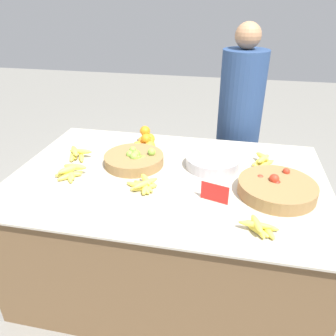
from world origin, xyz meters
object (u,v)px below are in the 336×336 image
object	(u,v)px
tomato_basket	(276,188)
metal_bowl	(213,162)
lime_bowl	(135,159)
price_sign	(215,193)
vendor_person	(238,134)

from	to	relation	value
tomato_basket	metal_bowl	bearing A→B (deg)	145.47
tomato_basket	metal_bowl	size ratio (longest dim) A/B	1.23
lime_bowl	price_sign	distance (m)	0.59
lime_bowl	tomato_basket	world-z (taller)	tomato_basket
price_sign	vendor_person	xyz separation A→B (m)	(0.10, 1.09, -0.11)
lime_bowl	price_sign	world-z (taller)	lime_bowl
tomato_basket	price_sign	size ratio (longest dim) A/B	2.83
lime_bowl	tomato_basket	distance (m)	0.84
tomato_basket	metal_bowl	distance (m)	0.42
tomato_basket	vendor_person	xyz separation A→B (m)	(-0.21, 0.96, -0.10)
tomato_basket	price_sign	bearing A→B (deg)	-157.16
tomato_basket	metal_bowl	xyz separation A→B (m)	(-0.35, 0.24, -0.00)
lime_bowl	tomato_basket	xyz separation A→B (m)	(0.82, -0.18, 0.00)
price_sign	vendor_person	world-z (taller)	vendor_person
tomato_basket	price_sign	distance (m)	0.34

